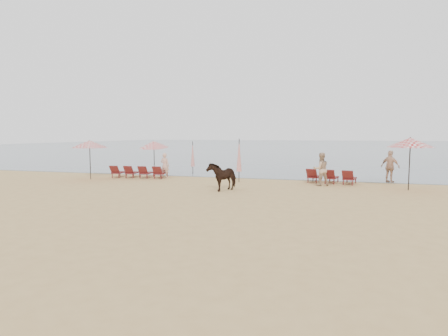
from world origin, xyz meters
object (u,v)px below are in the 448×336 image
object	(u,v)px
beachgoer_right_a	(321,169)
beachgoer_right_b	(390,167)
umbrella_closed_right	(239,155)
cow	(222,176)
lounger_cluster_right	(331,177)
umbrella_open_right	(410,142)
lounger_cluster_left	(139,172)
beachgoer_left	(165,165)
umbrella_closed_left	(193,154)
umbrella_open_left_a	(90,144)
umbrella_open_left_b	(154,144)

from	to	relation	value
beachgoer_right_a	beachgoer_right_b	xyz separation A→B (m)	(3.76, 2.30, 0.03)
umbrella_closed_right	beachgoer_right_b	world-z (taller)	umbrella_closed_right
cow	lounger_cluster_right	bearing A→B (deg)	61.50
lounger_cluster_right	umbrella_open_right	distance (m)	4.49
lounger_cluster_left	umbrella_open_right	size ratio (longest dim) A/B	1.34
beachgoer_right_b	lounger_cluster_right	bearing A→B (deg)	56.79
umbrella_open_right	beachgoer_left	xyz separation A→B (m)	(-13.87, 1.50, -1.58)
umbrella_closed_left	umbrella_open_right	bearing A→B (deg)	-16.48
umbrella_open_left_a	cow	size ratio (longest dim) A/B	1.45
umbrella_closed_left	umbrella_closed_right	world-z (taller)	umbrella_closed_right
umbrella_closed_right	umbrella_closed_left	bearing A→B (deg)	142.82
umbrella_open_right	lounger_cluster_right	bearing A→B (deg)	146.60
lounger_cluster_right	umbrella_open_right	bearing A→B (deg)	-11.22
lounger_cluster_left	beachgoer_left	size ratio (longest dim) A/B	2.23
umbrella_open_left_b	beachgoer_right_a	distance (m)	11.01
umbrella_closed_right	umbrella_open_right	bearing A→B (deg)	-4.88
lounger_cluster_left	umbrella_open_left_a	bearing A→B (deg)	-153.83
beachgoer_left	beachgoer_right_a	world-z (taller)	beachgoer_right_a
lounger_cluster_right	beachgoer_right_a	size ratio (longest dim) A/B	1.56
umbrella_closed_left	beachgoer_right_a	xyz separation A→B (m)	(8.61, -3.32, -0.50)
beachgoer_left	umbrella_closed_left	bearing A→B (deg)	-108.20
beachgoer_right_a	cow	bearing A→B (deg)	8.63
cow	beachgoer_right_b	size ratio (longest dim) A/B	0.90
umbrella_open_left_a	beachgoer_right_a	size ratio (longest dim) A/B	1.35
umbrella_open_right	beachgoer_left	bearing A→B (deg)	163.64
beachgoer_left	beachgoer_right_a	xyz separation A→B (m)	(9.63, -1.02, 0.10)
umbrella_open_left_b	umbrella_open_right	xyz separation A→B (m)	(15.03, -2.34, 0.27)
umbrella_open_left_b	beachgoer_left	xyz separation A→B (m)	(1.16, -0.83, -1.30)
lounger_cluster_right	umbrella_open_left_b	bearing A→B (deg)	-171.76
cow	beachgoer_right_b	distance (m)	9.94
lounger_cluster_left	umbrella_closed_right	xyz separation A→B (m)	(6.63, -0.25, 1.17)
umbrella_open_left_a	cow	world-z (taller)	umbrella_open_left_a
lounger_cluster_right	umbrella_open_left_a	distance (m)	14.49
lounger_cluster_left	umbrella_open_left_b	size ratio (longest dim) A/B	1.45
lounger_cluster_left	umbrella_open_left_b	world-z (taller)	umbrella_open_left_b
umbrella_open_left_b	cow	size ratio (longest dim) A/B	1.45
umbrella_open_left_b	beachgoer_right_a	size ratio (longest dim) A/B	1.35
umbrella_closed_right	umbrella_open_left_a	bearing A→B (deg)	-172.19
lounger_cluster_right	umbrella_closed_right	distance (m)	5.33
umbrella_closed_left	cow	bearing A→B (deg)	-57.86
lounger_cluster_right	umbrella_open_left_a	xyz separation A→B (m)	(-14.23, -2.08, 1.78)
umbrella_open_left_a	umbrella_open_right	distance (m)	17.94
umbrella_open_left_b	cow	world-z (taller)	umbrella_open_left_b
umbrella_closed_left	cow	world-z (taller)	umbrella_closed_left
umbrella_open_right	beachgoer_right_b	size ratio (longest dim) A/B	1.42
lounger_cluster_left	beachgoer_left	world-z (taller)	beachgoer_left
beachgoer_left	beachgoer_right_b	bearing A→B (deg)	-168.95
lounger_cluster_left	beachgoer_right_b	world-z (taller)	beachgoer_right_b
umbrella_open_left_a	beachgoer_left	distance (m)	4.73
umbrella_open_left_b	beachgoer_left	bearing A→B (deg)	-57.57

